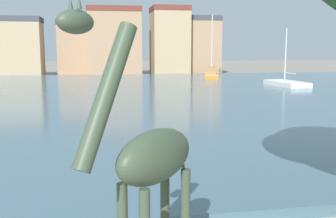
{
  "coord_description": "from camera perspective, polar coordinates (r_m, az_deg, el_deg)",
  "views": [
    {
      "loc": [
        -3.49,
        -0.26,
        4.03
      ],
      "look_at": [
        -1.33,
        11.6,
        2.2
      ],
      "focal_mm": 41.47,
      "sensor_mm": 36.0,
      "label": 1
    }
  ],
  "objects": [
    {
      "name": "townhouse_end_terrace",
      "position": [
        63.34,
        0.23,
        9.92
      ],
      "size": [
        5.87,
        6.04,
        10.9
      ],
      "color": "tan",
      "rests_on": "ground"
    },
    {
      "name": "townhouse_tall_gabled",
      "position": [
        65.43,
        5.03,
        9.25
      ],
      "size": [
        5.36,
        5.17,
        9.54
      ],
      "color": "tan",
      "rests_on": "ground"
    },
    {
      "name": "sailboat_white",
      "position": [
        42.19,
        16.61,
        3.41
      ],
      "size": [
        2.55,
        6.66,
        6.25
      ],
      "color": "white",
      "rests_on": "ground"
    },
    {
      "name": "sailboat_orange",
      "position": [
        53.78,
        6.4,
        4.93
      ],
      "size": [
        4.08,
        9.37,
        8.78
      ],
      "color": "orange",
      "rests_on": "ground"
    },
    {
      "name": "harbor_water",
      "position": [
        34.17,
        -4.39,
        2.18
      ],
      "size": [
        79.68,
        51.85,
        0.43
      ],
      "primitive_type": "cube",
      "color": "#476675",
      "rests_on": "ground"
    },
    {
      "name": "townhouse_corner_house",
      "position": [
        63.28,
        -21.74,
        8.43
      ],
      "size": [
        8.45,
        5.27,
        8.96
      ],
      "color": "tan",
      "rests_on": "ground"
    },
    {
      "name": "giraffe_statue",
      "position": [
        5.78,
        -2.67,
        -8.1
      ],
      "size": [
        2.13,
        2.15,
        4.63
      ],
      "color": "#3D4C38",
      "rests_on": "ground"
    },
    {
      "name": "townhouse_wide_warehouse",
      "position": [
        65.1,
        -12.46,
        8.73
      ],
      "size": [
        7.74,
        5.51,
        8.74
      ],
      "color": "tan",
      "rests_on": "ground"
    },
    {
      "name": "townhouse_narrow_midrow",
      "position": [
        62.25,
        -7.92,
        9.73
      ],
      "size": [
        8.25,
        6.25,
        10.61
      ],
      "color": "tan",
      "rests_on": "ground"
    }
  ]
}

